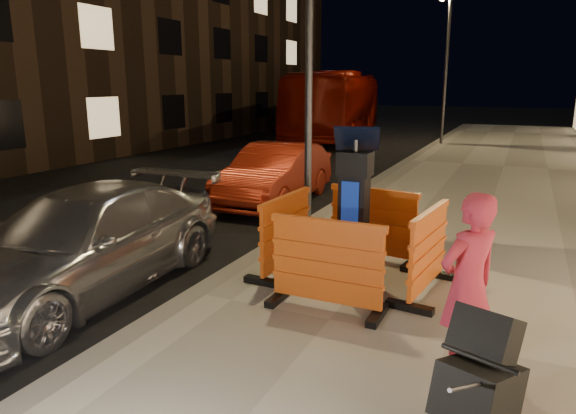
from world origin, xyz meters
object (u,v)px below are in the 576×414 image
at_px(barrier_front, 327,265).
at_px(stroller, 480,384).
at_px(car_silver, 88,290).
at_px(car_red, 276,203).
at_px(man, 468,286).
at_px(barrier_bldgside, 428,252).
at_px(bus_doubledecker, 336,138).
at_px(parking_kiosk, 354,210).
at_px(barrier_back, 373,224).
at_px(barrier_kerbside, 286,233).

height_order(barrier_front, stroller, barrier_front).
distance_m(car_silver, car_red, 5.65).
distance_m(barrier_front, man, 1.76).
xyz_separation_m(barrier_bldgside, bus_doubledecker, (-7.68, 18.42, -0.68)).
bearing_deg(stroller, parking_kiosk, 143.57).
bearing_deg(parking_kiosk, stroller, -50.96).
bearing_deg(parking_kiosk, bus_doubledecker, 115.13).
distance_m(barrier_bldgside, car_silver, 4.42).
bearing_deg(barrier_back, stroller, -55.65).
height_order(bus_doubledecker, man, man).
bearing_deg(barrier_back, man, -51.57).
bearing_deg(barrier_front, car_silver, -171.78).
bearing_deg(car_red, car_silver, -93.05).
bearing_deg(barrier_kerbside, barrier_front, -131.95).
distance_m(man, stroller, 0.99).
distance_m(barrier_front, car_silver, 3.29).
bearing_deg(parking_kiosk, barrier_back, 95.05).
bearing_deg(car_silver, barrier_back, 33.92).
relative_size(barrier_back, man, 0.82).
relative_size(barrier_front, barrier_bldgside, 1.00).
distance_m(barrier_kerbside, man, 3.05).
relative_size(parking_kiosk, car_silver, 0.42).
relative_size(barrier_back, barrier_kerbside, 1.00).
distance_m(barrier_front, barrier_kerbside, 1.34).
relative_size(parking_kiosk, barrier_front, 1.40).
height_order(barrier_front, car_red, barrier_front).
xyz_separation_m(parking_kiosk, barrier_front, (0.00, -0.95, -0.42)).
bearing_deg(barrier_kerbside, car_red, 30.74).
xyz_separation_m(barrier_bldgside, car_red, (-4.12, 4.24, -0.68)).
bearing_deg(barrier_bldgside, car_silver, 115.84).
bearing_deg(bus_doubledecker, barrier_bldgside, -76.07).
bearing_deg(barrier_back, parking_kiosk, -81.95).
xyz_separation_m(barrier_bldgside, man, (0.61, -1.71, 0.30)).
distance_m(car_silver, bus_doubledecker, 20.15).
bearing_deg(car_red, barrier_front, -61.45).
relative_size(bus_doubledecker, man, 7.01).
relative_size(parking_kiosk, barrier_kerbside, 1.40).
relative_size(barrier_bldgside, car_silver, 0.30).
height_order(bus_doubledecker, stroller, bus_doubledecker).
xyz_separation_m(barrier_kerbside, man, (2.51, -1.71, 0.30)).
bearing_deg(bus_doubledecker, stroller, -76.73).
distance_m(barrier_front, barrier_bldgside, 1.34).
xyz_separation_m(parking_kiosk, car_red, (-3.17, 4.24, -1.10)).
height_order(car_red, stroller, stroller).
xyz_separation_m(barrier_kerbside, car_silver, (-2.24, -1.41, -0.68)).
bearing_deg(bus_doubledecker, barrier_front, -79.55).
xyz_separation_m(barrier_front, barrier_kerbside, (-0.95, 0.95, 0.00)).
bearing_deg(car_silver, barrier_kerbside, 29.61).
relative_size(parking_kiosk, bus_doubledecker, 0.16).
distance_m(parking_kiosk, man, 2.31).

